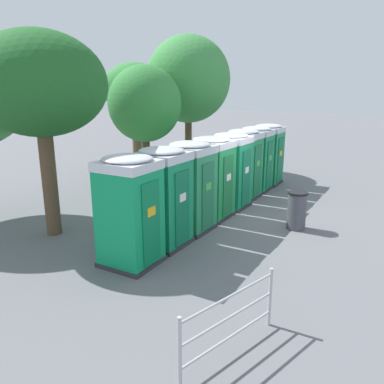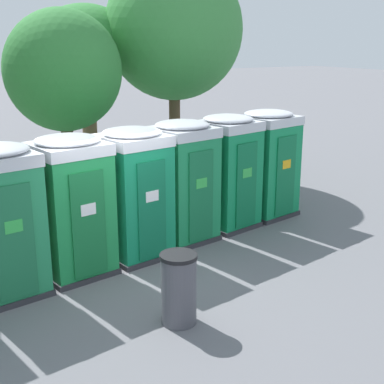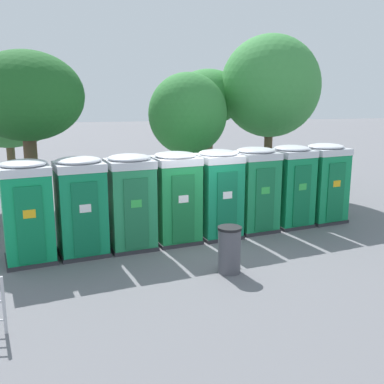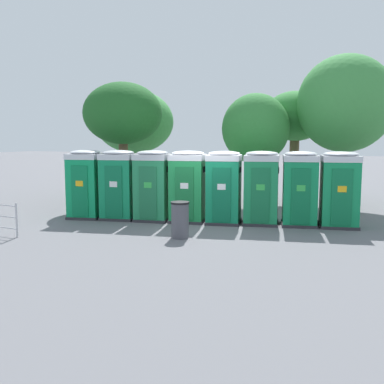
# 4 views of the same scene
# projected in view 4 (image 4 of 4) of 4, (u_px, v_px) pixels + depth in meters

# --- Properties ---
(ground_plane) EXTENTS (120.00, 120.00, 0.00)m
(ground_plane) POSITION_uv_depth(u_px,v_px,m) (203.00, 225.00, 15.51)
(ground_plane) COLOR slate
(portapotty_0) EXTENTS (1.39, 1.41, 2.54)m
(portapotty_0) POSITION_uv_depth(u_px,v_px,m) (86.00, 184.00, 16.71)
(portapotty_0) COLOR #2D2D33
(portapotty_0) RESTS_ON ground
(portapotty_1) EXTENTS (1.42, 1.41, 2.54)m
(portapotty_1) POSITION_uv_depth(u_px,v_px,m) (119.00, 184.00, 16.47)
(portapotty_1) COLOR #2D2D33
(portapotty_1) RESTS_ON ground
(portapotty_2) EXTENTS (1.38, 1.38, 2.54)m
(portapotty_2) POSITION_uv_depth(u_px,v_px,m) (153.00, 185.00, 16.19)
(portapotty_2) COLOR #2D2D33
(portapotty_2) RESTS_ON ground
(portapotty_3) EXTENTS (1.40, 1.39, 2.54)m
(portapotty_3) POSITION_uv_depth(u_px,v_px,m) (188.00, 186.00, 15.96)
(portapotty_3) COLOR #2D2D33
(portapotty_3) RESTS_ON ground
(portapotty_4) EXTENTS (1.36, 1.38, 2.54)m
(portapotty_4) POSITION_uv_depth(u_px,v_px,m) (224.00, 187.00, 15.66)
(portapotty_4) COLOR #2D2D33
(portapotty_4) RESTS_ON ground
(portapotty_5) EXTENTS (1.38, 1.38, 2.54)m
(portapotty_5) POSITION_uv_depth(u_px,v_px,m) (261.00, 187.00, 15.51)
(portapotty_5) COLOR #2D2D33
(portapotty_5) RESTS_ON ground
(portapotty_6) EXTENTS (1.39, 1.41, 2.54)m
(portapotty_6) POSITION_uv_depth(u_px,v_px,m) (300.00, 188.00, 15.26)
(portapotty_6) COLOR #2D2D33
(portapotty_6) RESTS_ON ground
(portapotty_7) EXTENTS (1.45, 1.41, 2.54)m
(portapotty_7) POSITION_uv_depth(u_px,v_px,m) (339.00, 189.00, 15.00)
(portapotty_7) COLOR #2D2D33
(portapotty_7) RESTS_ON ground
(street_tree_0) EXTENTS (3.97, 3.97, 6.41)m
(street_tree_0) POSITION_uv_depth(u_px,v_px,m) (345.00, 104.00, 18.68)
(street_tree_0) COLOR brown
(street_tree_0) RESTS_ON ground
(street_tree_1) EXTENTS (2.90, 2.90, 4.87)m
(street_tree_1) POSITION_uv_depth(u_px,v_px,m) (256.00, 129.00, 19.31)
(street_tree_1) COLOR #4C3826
(street_tree_1) RESTS_ON ground
(street_tree_2) EXTENTS (3.91, 3.91, 5.32)m
(street_tree_2) POSITION_uv_depth(u_px,v_px,m) (134.00, 122.00, 22.33)
(street_tree_2) COLOR brown
(street_tree_2) RESTS_ON ground
(street_tree_3) EXTENTS (2.95, 2.95, 5.11)m
(street_tree_3) POSITION_uv_depth(u_px,v_px,m) (295.00, 118.00, 20.70)
(street_tree_3) COLOR brown
(street_tree_3) RESTS_ON ground
(street_tree_4) EXTENTS (3.40, 3.40, 5.35)m
(street_tree_4) POSITION_uv_depth(u_px,v_px,m) (123.00, 114.00, 19.31)
(street_tree_4) COLOR brown
(street_tree_4) RESTS_ON ground
(trash_can) EXTENTS (0.56, 0.56, 1.10)m
(trash_can) POSITION_uv_depth(u_px,v_px,m) (180.00, 220.00, 13.44)
(trash_can) COLOR #4C4C54
(trash_can) RESTS_ON ground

